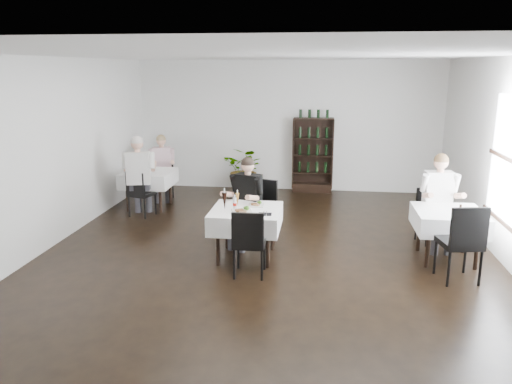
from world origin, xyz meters
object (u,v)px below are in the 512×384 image
main_table (246,218)px  potted_tree (245,169)px  wine_shelf (313,156)px  diner_main (246,195)px

main_table → potted_tree: 4.20m
main_table → potted_tree: bearing=98.8°
wine_shelf → diner_main: 3.93m
main_table → potted_tree: size_ratio=0.99×
wine_shelf → main_table: size_ratio=1.70×
wine_shelf → diner_main: size_ratio=1.20×
diner_main → wine_shelf: bearing=75.5°
main_table → diner_main: diner_main is taller
potted_tree → diner_main: size_ratio=0.72×
wine_shelf → main_table: (-0.90, -4.31, -0.23)m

